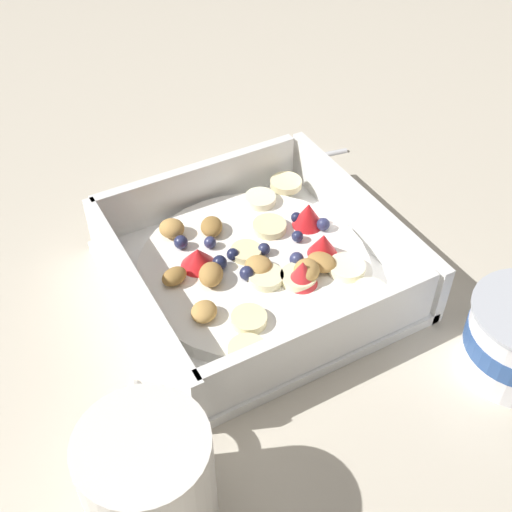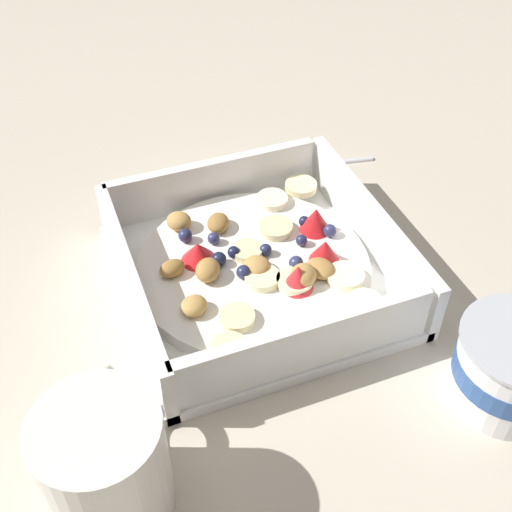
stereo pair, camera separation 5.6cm
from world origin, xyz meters
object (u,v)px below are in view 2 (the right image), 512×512
yogurt_cup (512,367)px  spoon (263,168)px  coffee_mug (105,463)px  fruit_bowl (257,266)px

yogurt_cup → spoon: bearing=-169.1°
spoon → yogurt_cup: bearing=10.9°
spoon → yogurt_cup: yogurt_cup is taller
coffee_mug → yogurt_cup: bearing=85.4°
fruit_bowl → coffee_mug: coffee_mug is taller
yogurt_cup → coffee_mug: coffee_mug is taller
fruit_bowl → spoon: 0.16m
spoon → yogurt_cup: (0.33, 0.06, 0.03)m
fruit_bowl → yogurt_cup: (0.18, 0.13, 0.01)m
spoon → coffee_mug: 0.38m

